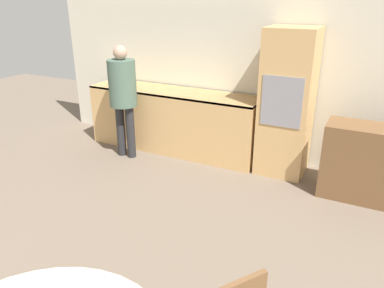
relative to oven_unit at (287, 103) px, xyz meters
name	(u,v)px	position (x,y,z in m)	size (l,w,h in m)	color
wall_back	(273,65)	(-0.30, 0.34, 0.39)	(6.88, 0.05, 2.60)	beige
kitchen_counter	(174,120)	(-1.61, -0.01, -0.45)	(2.55, 0.60, 0.89)	tan
oven_unit	(287,103)	(0.00, 0.00, 0.00)	(0.60, 0.59, 1.82)	tan
sideboard	(377,165)	(1.10, -0.30, -0.48)	(1.13, 0.45, 0.86)	brown
person_standing	(123,91)	(-2.10, -0.53, 0.04)	(0.37, 0.37, 1.55)	#262628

